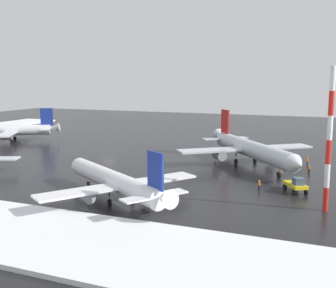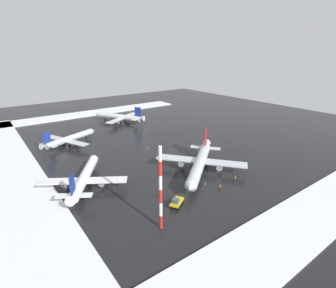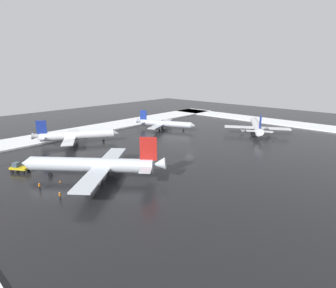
% 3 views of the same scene
% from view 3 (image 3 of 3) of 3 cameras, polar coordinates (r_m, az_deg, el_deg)
% --- Properties ---
extents(ground_plane, '(240.00, 240.00, 0.00)m').
position_cam_3_polar(ground_plane, '(86.14, 4.70, -1.23)').
color(ground_plane, black).
extents(snow_bank_far, '(152.00, 16.00, 0.53)m').
position_cam_3_polar(snow_bank_far, '(122.26, -14.12, 3.51)').
color(snow_bank_far, white).
rests_on(snow_bank_far, ground_plane).
extents(snow_bank_left, '(14.00, 116.00, 0.53)m').
position_cam_3_polar(snow_bank_left, '(143.69, 21.45, 4.66)').
color(snow_bank_left, white).
rests_on(snow_bank_left, ground_plane).
extents(airplane_parked_portside, '(26.48, 29.41, 10.46)m').
position_cam_3_polar(airplane_parked_portside, '(64.47, -15.72, -4.39)').
color(airplane_parked_portside, silver).
rests_on(airplane_parked_portside, ground_plane).
extents(airplane_distant_tail, '(21.90, 25.83, 8.08)m').
position_cam_3_polar(airplane_distant_tail, '(114.92, -0.80, 4.46)').
color(airplane_distant_tail, silver).
rests_on(airplane_distant_tail, ground_plane).
extents(airplane_foreground_jet, '(25.95, 22.28, 8.72)m').
position_cam_3_polar(airplane_foreground_jet, '(97.97, -19.43, 1.73)').
color(airplane_foreground_jet, white).
rests_on(airplane_foreground_jet, ground_plane).
extents(airplane_parked_starboard, '(28.24, 24.13, 9.21)m').
position_cam_3_polar(airplane_parked_starboard, '(113.71, 18.72, 3.70)').
color(airplane_parked_starboard, silver).
rests_on(airplane_parked_starboard, ground_plane).
extents(pushback_tug, '(4.26, 5.07, 2.50)m').
position_cam_3_polar(pushback_tug, '(76.68, -29.70, -4.44)').
color(pushback_tug, gold).
rests_on(pushback_tug, ground_plane).
extents(ground_crew_near_tug, '(0.36, 0.36, 1.71)m').
position_cam_3_polar(ground_crew_near_tug, '(79.42, -26.20, -3.57)').
color(ground_crew_near_tug, black).
rests_on(ground_crew_near_tug, ground_plane).
extents(ground_crew_beside_wing, '(0.36, 0.36, 1.71)m').
position_cam_3_polar(ground_crew_beside_wing, '(57.30, -22.47, -10.30)').
color(ground_crew_beside_wing, black).
rests_on(ground_crew_beside_wing, ground_plane).
extents(ground_crew_mid_apron, '(0.36, 0.36, 1.71)m').
position_cam_3_polar(ground_crew_mid_apron, '(63.47, -26.20, -8.20)').
color(ground_crew_mid_apron, black).
rests_on(ground_crew_mid_apron, ground_plane).
extents(traffic_cone_near_nose, '(0.36, 0.36, 0.55)m').
position_cam_3_polar(traffic_cone_near_nose, '(69.74, -10.72, -5.32)').
color(traffic_cone_near_nose, orange).
rests_on(traffic_cone_near_nose, ground_plane).
extents(traffic_cone_mid_line, '(0.36, 0.36, 0.55)m').
position_cam_3_polar(traffic_cone_mid_line, '(66.12, -22.43, -7.47)').
color(traffic_cone_mid_line, orange).
rests_on(traffic_cone_mid_line, ground_plane).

